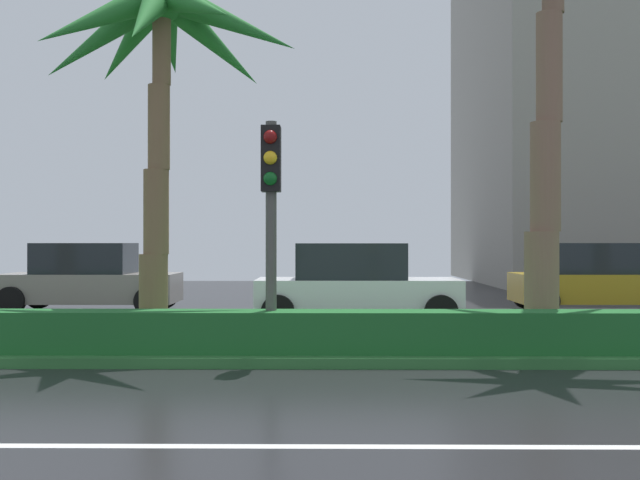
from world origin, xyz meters
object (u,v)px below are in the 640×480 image
at_px(palm_tree_centre, 161,43).
at_px(car_in_traffic_fourth, 599,279).
at_px(car_in_traffic_third, 355,285).
at_px(traffic_signal_median_right, 271,193).
at_px(car_in_traffic_second, 89,279).

xyz_separation_m(palm_tree_centre, car_in_traffic_fourth, (9.55, 6.69, -4.21)).
height_order(car_in_traffic_third, car_in_traffic_fourth, same).
height_order(traffic_signal_median_right, car_in_traffic_second, traffic_signal_median_right).
bearing_deg(car_in_traffic_third, car_in_traffic_fourth, 24.95).
bearing_deg(car_in_traffic_fourth, car_in_traffic_third, -155.05).
distance_m(traffic_signal_median_right, car_in_traffic_fourth, 11.29).
xyz_separation_m(palm_tree_centre, traffic_signal_median_right, (1.93, -1.47, -2.57)).
relative_size(palm_tree_centre, traffic_signal_median_right, 1.83).
xyz_separation_m(car_in_traffic_third, car_in_traffic_fourth, (6.20, 2.89, 0.00)).
xyz_separation_m(palm_tree_centre, car_in_traffic_third, (3.35, 3.80, -4.21)).
bearing_deg(car_in_traffic_second, car_in_traffic_third, -22.82).
relative_size(traffic_signal_median_right, car_in_traffic_fourth, 0.78).
bearing_deg(car_in_traffic_fourth, traffic_signal_median_right, -133.07).
relative_size(traffic_signal_median_right, car_in_traffic_third, 0.78).
bearing_deg(car_in_traffic_fourth, car_in_traffic_second, -179.44).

